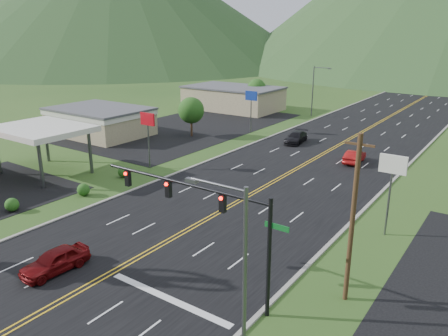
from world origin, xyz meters
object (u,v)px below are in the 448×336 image
Objects in this scene: car_red_near at (55,261)px; streetlight_west at (315,88)px; streetlight_east at (239,267)px; gas_canopy at (41,130)px; car_dark_mid at (296,138)px; traffic_signal at (208,210)px; car_red_far at (354,157)px.

streetlight_west is at bearing 101.78° from car_red_near.
streetlight_east is 35.28m from gas_canopy.
car_red_near is at bearing -93.59° from car_dark_mid.
streetlight_east is at bearing -40.39° from traffic_signal.
traffic_signal is 2.88× the size of car_red_near.
car_dark_mid is at bearing 96.98° from car_red_near.
traffic_signal is at bearing -15.70° from gas_canopy.
car_red_near is at bearing -32.25° from gas_canopy.
traffic_signal is 31.84m from car_red_far.
streetlight_east is at bearing 3.33° from car_red_near.
traffic_signal is at bearing 90.83° from car_red_far.
traffic_signal is at bearing -78.68° from car_dark_mid.
gas_canopy is 35.65m from car_red_far.
car_dark_mid is 11.05m from car_red_far.
gas_canopy is at bearing -127.35° from car_dark_mid.
car_red_near is at bearing -81.86° from streetlight_west.
car_dark_mid is (-16.62, 40.19, -4.43)m from streetlight_east.
traffic_signal is 38.38m from car_dark_mid.
car_dark_mid is (6.23, -19.81, -4.43)m from streetlight_west.
streetlight_west is 60.69m from car_red_near.
streetlight_west is 29.76m from car_red_far.
streetlight_east is (4.70, -4.00, -0.15)m from traffic_signal.
car_red_near is (18.89, -11.92, -4.10)m from gas_canopy.
traffic_signal is 1.46× the size of streetlight_west.
streetlight_east and streetlight_west have the same top height.
gas_canopy is (-33.18, 12.00, -0.31)m from streetlight_east.
traffic_signal reaches higher than car_red_far.
streetlight_east is 1.98× the size of car_red_near.
car_dark_mid is at bearing 108.24° from traffic_signal.
streetlight_east is 36.33m from car_red_far.
gas_canopy is (-10.32, -48.00, -0.31)m from streetlight_west.
car_red_near is at bearing -157.79° from traffic_signal.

